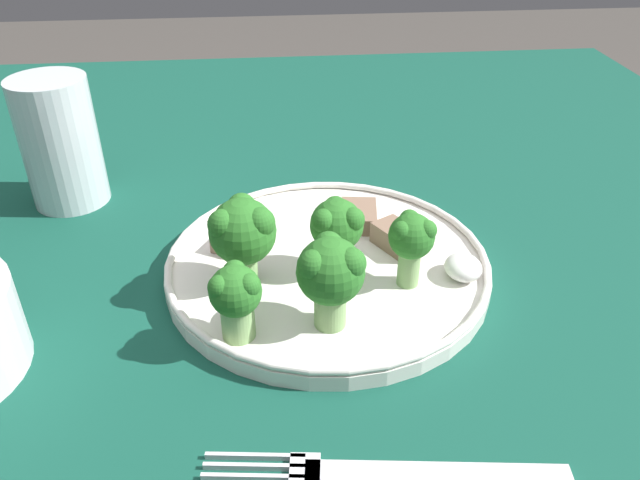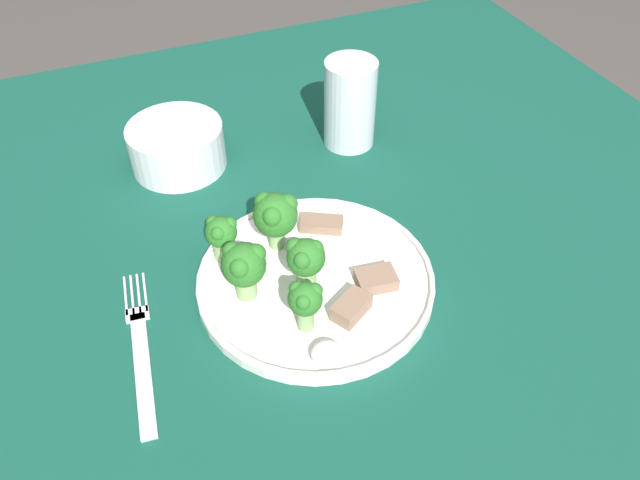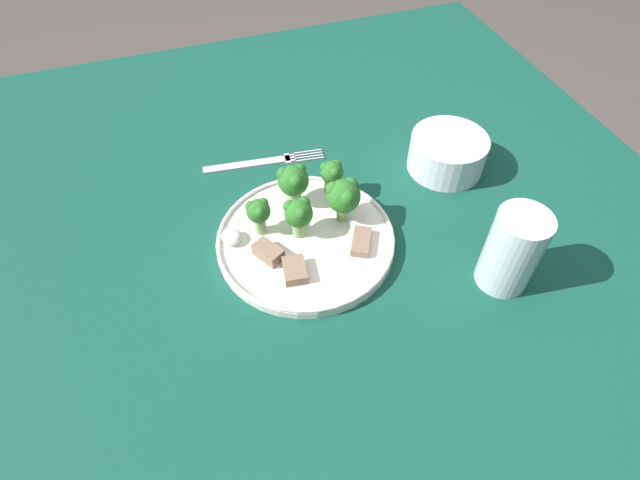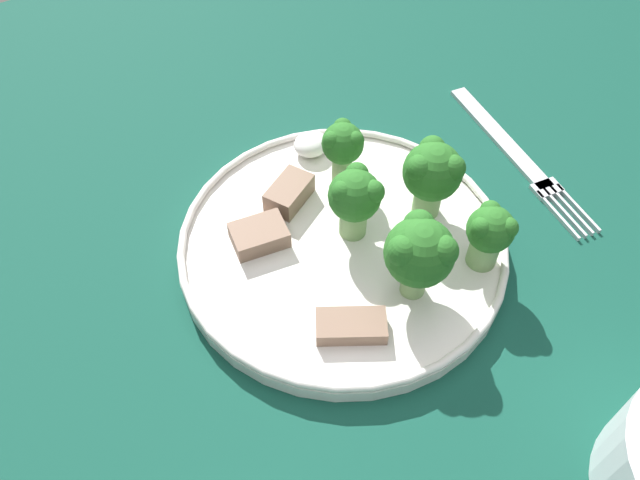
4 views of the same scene
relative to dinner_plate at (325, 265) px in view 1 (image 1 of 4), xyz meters
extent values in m
cube|color=#114738|center=(-0.01, 0.04, -0.02)|extent=(1.21, 1.10, 0.03)
cylinder|color=brown|center=(0.53, -0.45, -0.38)|extent=(0.06, 0.06, 0.69)
cylinder|color=white|center=(0.00, 0.00, 0.00)|extent=(0.25, 0.25, 0.01)
torus|color=white|center=(0.00, 0.00, 0.01)|extent=(0.25, 0.25, 0.01)
cube|color=silver|center=(-0.19, -0.04, -0.01)|extent=(0.03, 0.15, 0.00)
cube|color=silver|center=(-0.18, 0.03, -0.01)|extent=(0.03, 0.02, 0.00)
cube|color=silver|center=(-0.17, 0.06, -0.01)|extent=(0.01, 0.06, 0.00)
cube|color=silver|center=(-0.18, 0.06, -0.01)|extent=(0.01, 0.06, 0.00)
cube|color=silver|center=(-0.18, 0.06, -0.01)|extent=(0.01, 0.06, 0.00)
cylinder|color=silver|center=(0.14, 0.23, 0.05)|extent=(0.07, 0.07, 0.12)
cylinder|color=silver|center=(0.14, 0.23, 0.03)|extent=(0.06, 0.06, 0.07)
cylinder|color=#7FA866|center=(-0.02, 0.06, 0.02)|extent=(0.02, 0.02, 0.03)
sphere|color=#286B23|center=(-0.02, 0.06, 0.05)|extent=(0.05, 0.05, 0.05)
sphere|color=#286B23|center=(-0.01, 0.06, 0.06)|extent=(0.02, 0.02, 0.02)
sphere|color=#286B23|center=(-0.03, 0.08, 0.06)|extent=(0.02, 0.02, 0.02)
sphere|color=#286B23|center=(-0.03, 0.05, 0.06)|extent=(0.02, 0.02, 0.02)
cylinder|color=#7FA866|center=(-0.03, -0.06, 0.02)|extent=(0.02, 0.02, 0.03)
sphere|color=#286B23|center=(-0.03, -0.06, 0.04)|extent=(0.03, 0.03, 0.03)
sphere|color=#286B23|center=(-0.02, -0.06, 0.05)|extent=(0.02, 0.02, 0.02)
sphere|color=#286B23|center=(-0.04, -0.05, 0.05)|extent=(0.02, 0.02, 0.02)
sphere|color=#286B23|center=(-0.04, -0.07, 0.05)|extent=(0.02, 0.02, 0.02)
cylinder|color=#7FA866|center=(-0.01, -0.01, 0.02)|extent=(0.02, 0.02, 0.03)
sphere|color=#286B23|center=(-0.01, -0.01, 0.04)|extent=(0.04, 0.04, 0.04)
sphere|color=#286B23|center=(0.00, -0.01, 0.05)|extent=(0.02, 0.02, 0.02)
sphere|color=#286B23|center=(-0.02, 0.01, 0.05)|extent=(0.02, 0.02, 0.02)
sphere|color=#286B23|center=(-0.02, -0.02, 0.05)|extent=(0.02, 0.02, 0.02)
cylinder|color=#7FA866|center=(-0.07, 0.01, 0.02)|extent=(0.02, 0.02, 0.03)
sphere|color=#286B23|center=(-0.07, 0.01, 0.05)|extent=(0.05, 0.05, 0.05)
sphere|color=#286B23|center=(-0.06, 0.01, 0.06)|extent=(0.02, 0.02, 0.02)
sphere|color=#286B23|center=(-0.08, 0.02, 0.06)|extent=(0.02, 0.02, 0.02)
sphere|color=#286B23|center=(-0.08, -0.01, 0.06)|extent=(0.02, 0.02, 0.02)
cylinder|color=#7FA866|center=(-0.08, 0.07, 0.02)|extent=(0.02, 0.02, 0.03)
sphere|color=#286B23|center=(-0.08, 0.07, 0.04)|extent=(0.03, 0.03, 0.03)
sphere|color=#286B23|center=(-0.07, 0.07, 0.05)|extent=(0.02, 0.02, 0.02)
sphere|color=#286B23|center=(-0.09, 0.08, 0.05)|extent=(0.02, 0.02, 0.02)
sphere|color=#286B23|center=(-0.09, 0.06, 0.05)|extent=(0.02, 0.02, 0.02)
cube|color=#846651|center=(0.05, -0.03, 0.01)|extent=(0.05, 0.04, 0.01)
cube|color=#846651|center=(0.04, 0.07, 0.01)|extent=(0.05, 0.04, 0.01)
cube|color=#846651|center=(0.01, -0.06, 0.01)|extent=(0.05, 0.04, 0.02)
ellipsoid|color=white|center=(-0.03, -0.10, 0.01)|extent=(0.03, 0.03, 0.02)
camera|label=1|loc=(-0.40, 0.04, 0.28)|focal=35.00mm
camera|label=2|loc=(-0.17, -0.42, 0.49)|focal=35.00mm
camera|label=3|loc=(0.44, -0.13, 0.54)|focal=28.00mm
camera|label=4|loc=(0.17, 0.25, 0.38)|focal=35.00mm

